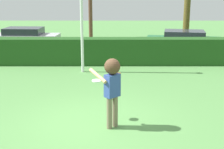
% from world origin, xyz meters
% --- Properties ---
extents(ground_plane, '(60.00, 60.00, 0.00)m').
position_xyz_m(ground_plane, '(0.00, 0.00, 0.00)').
color(ground_plane, '#558C48').
extents(person, '(0.82, 0.52, 1.82)m').
position_xyz_m(person, '(0.55, -0.21, 1.21)').
color(person, '#766851').
rests_on(person, ground).
extents(frisbee, '(0.25, 0.25, 0.03)m').
position_xyz_m(frisbee, '(0.13, 0.35, 1.10)').
color(frisbee, white).
extents(hedge_row, '(27.60, 0.90, 1.25)m').
position_xyz_m(hedge_row, '(0.00, 7.10, 0.62)').
color(hedge_row, '#204D1B').
rests_on(hedge_row, ground).
extents(parked_car_silver, '(4.28, 1.97, 1.25)m').
position_xyz_m(parked_car_silver, '(-4.83, 11.50, 0.69)').
color(parked_car_silver, '#B7B7BC').
rests_on(parked_car_silver, ground).
extents(parked_car_green, '(4.45, 2.47, 1.25)m').
position_xyz_m(parked_car_green, '(4.63, 10.04, 0.69)').
color(parked_car_green, '#1E6633').
rests_on(parked_car_green, ground).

